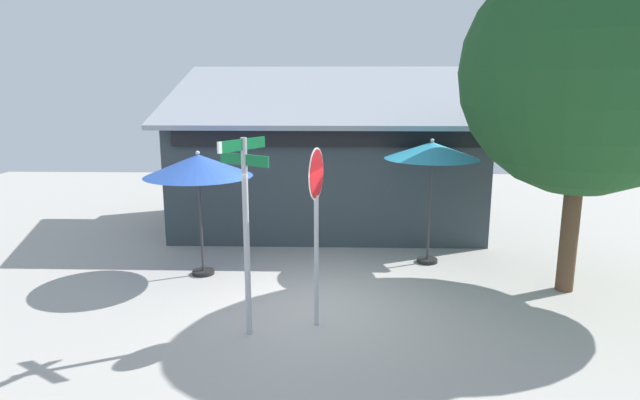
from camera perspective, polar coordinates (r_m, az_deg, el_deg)
The scene contains 7 objects.
ground_plane at distance 9.60m, azimuth -0.40°, elevation -11.21°, with size 28.00×28.00×0.10m, color #ADA8A0.
cafe_building at distance 14.39m, azimuth 0.79°, elevation 3.47°, with size 8.07×4.75×4.26m.
street_sign_post at distance 7.97m, azimuth -7.89°, elevation -1.73°, with size 0.78×0.83×3.02m.
stop_sign at distance 8.17m, azimuth -0.40°, elevation -0.35°, with size 0.20×0.77×2.84m.
patio_umbrella_royal_blue_left at distance 10.69m, azimuth -12.78°, elevation 3.50°, with size 2.11×2.11×2.50m.
patio_umbrella_teal_center at distance 11.37m, azimuth 11.76°, elevation 5.01°, with size 1.96×1.96×2.67m.
shade_tree at distance 10.51m, azimuth 27.79°, elevation 11.37°, with size 4.69×4.27×6.09m.
Camera 1 is at (0.34, -8.80, 3.77)m, focal length 30.21 mm.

